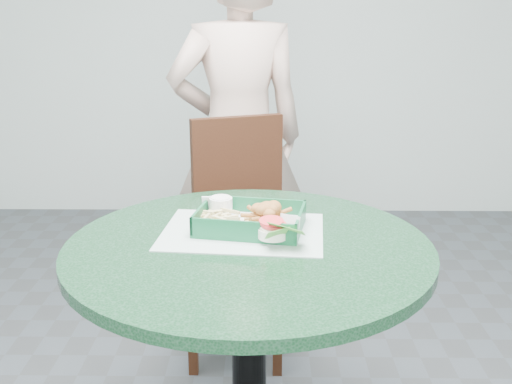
{
  "coord_description": "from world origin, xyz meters",
  "views": [
    {
      "loc": [
        0.04,
        -1.4,
        1.34
      ],
      "look_at": [
        0.02,
        0.1,
        0.87
      ],
      "focal_mm": 42.0,
      "sensor_mm": 36.0,
      "label": 1
    }
  ],
  "objects_px": {
    "food_basket": "(250,230)",
    "cafe_table": "(249,311)",
    "diner_person": "(238,126)",
    "crab_sandwich": "(266,219)",
    "dining_chair": "(237,221)",
    "sauce_ramekin": "(216,212)"
  },
  "relations": [
    {
      "from": "food_basket",
      "to": "cafe_table",
      "type": "bearing_deg",
      "value": -91.54
    },
    {
      "from": "cafe_table",
      "to": "diner_person",
      "type": "bearing_deg",
      "value": 93.7
    },
    {
      "from": "crab_sandwich",
      "to": "food_basket",
      "type": "bearing_deg",
      "value": 177.99
    },
    {
      "from": "dining_chair",
      "to": "diner_person",
      "type": "distance_m",
      "value": 0.42
    },
    {
      "from": "dining_chair",
      "to": "food_basket",
      "type": "height_order",
      "value": "dining_chair"
    },
    {
      "from": "cafe_table",
      "to": "dining_chair",
      "type": "distance_m",
      "value": 0.82
    },
    {
      "from": "cafe_table",
      "to": "sauce_ramekin",
      "type": "height_order",
      "value": "sauce_ramekin"
    },
    {
      "from": "crab_sandwich",
      "to": "sauce_ramekin",
      "type": "distance_m",
      "value": 0.15
    },
    {
      "from": "crab_sandwich",
      "to": "dining_chair",
      "type": "bearing_deg",
      "value": 98.69
    },
    {
      "from": "cafe_table",
      "to": "food_basket",
      "type": "relative_size",
      "value": 3.37
    },
    {
      "from": "cafe_table",
      "to": "food_basket",
      "type": "xyz_separation_m",
      "value": [
        0.0,
        0.09,
        0.19
      ]
    },
    {
      "from": "diner_person",
      "to": "sauce_ramekin",
      "type": "bearing_deg",
      "value": 75.67
    },
    {
      "from": "food_basket",
      "to": "sauce_ramekin",
      "type": "distance_m",
      "value": 0.11
    },
    {
      "from": "dining_chair",
      "to": "crab_sandwich",
      "type": "distance_m",
      "value": 0.78
    },
    {
      "from": "sauce_ramekin",
      "to": "diner_person",
      "type": "bearing_deg",
      "value": 88.73
    },
    {
      "from": "cafe_table",
      "to": "food_basket",
      "type": "height_order",
      "value": "food_basket"
    },
    {
      "from": "food_basket",
      "to": "sauce_ramekin",
      "type": "relative_size",
      "value": 4.32
    },
    {
      "from": "diner_person",
      "to": "sauce_ramekin",
      "type": "xyz_separation_m",
      "value": [
        -0.02,
        -0.94,
        -0.06
      ]
    },
    {
      "from": "dining_chair",
      "to": "diner_person",
      "type": "bearing_deg",
      "value": 69.93
    },
    {
      "from": "crab_sandwich",
      "to": "sauce_ramekin",
      "type": "xyz_separation_m",
      "value": [
        -0.14,
        0.06,
        0.0
      ]
    },
    {
      "from": "dining_chair",
      "to": "sauce_ramekin",
      "type": "bearing_deg",
      "value": -112.97
    },
    {
      "from": "cafe_table",
      "to": "crab_sandwich",
      "type": "relative_size",
      "value": 8.06
    }
  ]
}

